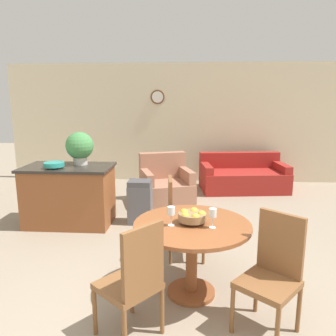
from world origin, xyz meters
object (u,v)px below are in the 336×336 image
dining_chair_near_left (134,278)px  wine_glass_left (171,212)px  dining_table (192,240)px  wine_glass_right (213,214)px  armchair (166,186)px  kitchen_island (69,195)px  teal_bowl (54,165)px  potted_plant (80,147)px  couch (243,177)px  trash_bin (140,202)px  fruit_bowl (192,216)px  dining_chair_near_right (273,269)px  dining_chair_far_side (179,215)px

dining_chair_near_left → wine_glass_left: 0.72m
dining_table → dining_chair_near_left: bearing=-124.4°
wine_glass_right → armchair: (-0.65, 3.07, -0.57)m
kitchen_island → teal_bowl: size_ratio=4.51×
dining_chair_near_left → teal_bowl: 2.76m
kitchen_island → armchair: 1.84m
dining_chair_near_left → potted_plant: 2.91m
couch → kitchen_island: bearing=-150.5°
kitchen_island → armchair: kitchen_island is taller
armchair → teal_bowl: bearing=-156.2°
wine_glass_left → trash_bin: (-0.59, 1.94, -0.53)m
couch → wine_glass_left: bearing=-114.7°
fruit_bowl → teal_bowl: bearing=141.2°
couch → trash_bin: bearing=-139.4°
teal_bowl → wine_glass_right: bearing=-38.1°
trash_bin → armchair: armchair is taller
dining_chair_near_left → wine_glass_left: (0.25, 0.58, 0.34)m
armchair → wine_glass_right: bearing=-96.3°
wine_glass_right → couch: bearing=77.1°
couch → dining_chair_near_right: bearing=-102.6°
wine_glass_right → armchair: wine_glass_right is taller
wine_glass_right → potted_plant: bearing=133.3°
dining_table → dining_chair_near_left: 0.79m
teal_bowl → potted_plant: size_ratio=0.58×
wine_glass_right → teal_bowl: 2.76m
dining_chair_near_left → teal_bowl: (-1.54, 2.25, 0.43)m
dining_chair_far_side → trash_bin: (-0.64, 1.09, -0.19)m
fruit_bowl → potted_plant: (-1.69, 1.89, 0.38)m
fruit_bowl → wine_glass_right: bearing=-28.9°
dining_chair_near_left → kitchen_island: size_ratio=0.75×
wine_glass_left → wine_glass_right: size_ratio=1.00×
dining_table → dining_chair_near_right: dining_chair_near_right is taller
dining_table → kitchen_island: size_ratio=0.85×
kitchen_island → couch: 3.67m
dining_table → armchair: 3.01m
trash_bin → teal_bowl: bearing=-167.0°
wine_glass_right → kitchen_island: bearing=137.5°
dining_chair_near_right → fruit_bowl: dining_chair_near_right is taller
dining_table → kitchen_island: 2.56m
dining_chair_near_left → armchair: (-0.02, 3.62, -0.23)m
wine_glass_right → fruit_bowl: bearing=151.1°
kitchen_island → dining_chair_near_left: bearing=-59.8°
wine_glass_left → kitchen_island: bearing=132.1°
wine_glass_left → potted_plant: bearing=127.4°
wine_glass_left → trash_bin: bearing=106.9°
dining_chair_far_side → teal_bowl: size_ratio=3.37×
dining_table → trash_bin: bearing=112.8°
dining_chair_near_right → kitchen_island: bearing=-1.1°
dining_table → wine_glass_right: bearing=-29.3°
dining_table → trash_bin: size_ratio=1.65×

